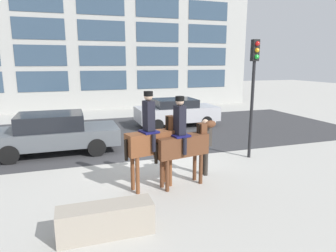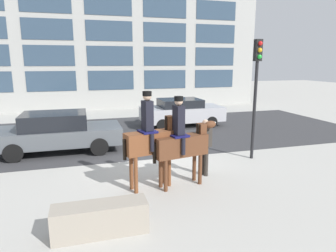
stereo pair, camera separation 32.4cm
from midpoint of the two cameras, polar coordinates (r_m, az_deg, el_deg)
name	(u,v)px [view 1 (the left image)]	position (r m, az deg, el deg)	size (l,w,h in m)	color
ground_plane	(150,164)	(10.28, -4.34, -7.31)	(80.00, 80.00, 0.00)	#B2AFA8
road_surface	(125,133)	(14.76, -8.82, -1.42)	(23.22, 8.50, 0.01)	#38383A
mounted_horse_lead	(152,139)	(8.06, -4.13, -2.51)	(1.81, 0.74, 2.67)	brown
mounted_horse_companion	(183,142)	(8.22, 1.75, -3.12)	(1.96, 0.72, 2.52)	#59331E
pedestrian_bystander	(205,142)	(9.11, 5.97, -3.13)	(0.81, 0.59, 1.74)	#332D28
street_car_near_lane	(54,133)	(12.20, -21.63, -1.18)	(4.69, 2.08, 1.53)	#51565B
street_car_far_lane	(176,112)	(16.27, 1.03, 2.74)	(4.37, 2.03, 1.47)	#B7B7BC
traffic_light	(253,81)	(10.85, 15.15, 8.35)	(0.24, 0.29, 4.16)	black
planter_ledge	(106,220)	(6.40, -13.23, -17.06)	(1.88, 0.56, 0.64)	#9E9384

